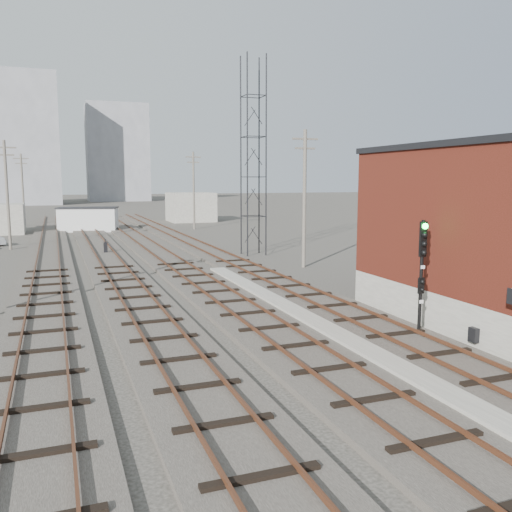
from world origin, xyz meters
TOP-DOWN VIEW (x-y plane):
  - ground at (0.00, 60.00)m, footprint 320.00×320.00m
  - track_right at (2.50, 39.00)m, footprint 3.20×90.00m
  - track_mid_right at (-1.50, 39.00)m, footprint 3.20×90.00m
  - track_mid_left at (-5.50, 39.00)m, footprint 3.20×90.00m
  - track_left at (-9.50, 39.00)m, footprint 3.20×90.00m
  - platform_curb at (0.50, 14.00)m, footprint 0.90×28.00m
  - brick_building at (7.50, 12.00)m, footprint 6.54×12.20m
  - lattice_tower at (5.50, 35.00)m, footprint 1.60×1.60m
  - utility_pole_left_b at (-12.50, 45.00)m, footprint 1.80×0.24m
  - utility_pole_left_c at (-12.50, 70.00)m, footprint 1.80×0.24m
  - utility_pole_right_a at (6.50, 28.00)m, footprint 1.80×0.24m
  - utility_pole_right_b at (6.50, 58.00)m, footprint 1.80×0.24m
  - apartment_left at (-18.00, 135.00)m, footprint 22.00×14.00m
  - apartment_right at (8.00, 150.00)m, footprint 16.00×12.00m
  - shed_right at (9.00, 70.00)m, footprint 6.00×6.00m
  - signal_mast at (3.70, 12.03)m, footprint 0.40×0.42m
  - switch_stand at (-5.33, 38.85)m, footprint 0.28×0.28m
  - site_trailer at (-5.39, 59.47)m, footprint 7.00×4.39m

SIDE VIEW (x-z plane):
  - ground at x=0.00m, z-range 0.00..0.00m
  - track_right at x=2.50m, z-range -0.09..0.30m
  - track_mid_right at x=-1.50m, z-range -0.09..0.30m
  - track_mid_left at x=-5.50m, z-range -0.09..0.30m
  - track_left at x=-9.50m, z-range -0.09..0.30m
  - platform_curb at x=0.50m, z-range 0.00..0.26m
  - switch_stand at x=-5.33m, z-range -0.03..1.13m
  - site_trailer at x=-5.39m, z-range 0.01..2.74m
  - shed_right at x=9.00m, z-range 0.00..4.00m
  - signal_mast at x=3.70m, z-range 0.42..4.75m
  - brick_building at x=7.50m, z-range 0.02..7.24m
  - utility_pole_left_b at x=-12.50m, z-range 0.30..9.30m
  - utility_pole_left_c at x=-12.50m, z-range 0.30..9.30m
  - utility_pole_right_a at x=6.50m, z-range 0.30..9.30m
  - utility_pole_right_b at x=6.50m, z-range 0.30..9.30m
  - lattice_tower at x=5.50m, z-range 0.00..15.00m
  - apartment_right at x=8.00m, z-range 0.00..26.00m
  - apartment_left at x=-18.00m, z-range 0.00..30.00m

